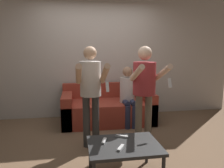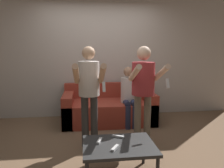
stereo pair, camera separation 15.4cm
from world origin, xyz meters
name	(u,v)px [view 1 (the left image)]	position (x,y,z in m)	size (l,w,h in m)	color
ground_plane	(106,143)	(0.00, 0.00, 0.00)	(14.00, 14.00, 0.00)	brown
wall_back	(96,56)	(0.00, 1.56, 1.35)	(6.40, 0.06, 2.70)	beige
couch	(107,109)	(0.18, 1.05, 0.27)	(1.84, 0.95, 0.77)	#9E3828
person_standing_left	(91,86)	(-0.24, -0.11, 0.96)	(0.43, 0.74, 1.55)	#383838
person_standing_right	(145,84)	(0.59, -0.10, 0.97)	(0.47, 0.72, 1.55)	#6B6051
person_seated	(128,93)	(0.56, 0.81, 0.64)	(0.30, 0.52, 1.16)	#282D47
coffee_table	(124,147)	(0.07, -0.99, 0.37)	(0.83, 0.64, 0.41)	#2D2D2D
remote_near	(121,148)	(0.01, -1.10, 0.43)	(0.11, 0.15, 0.02)	white
remote_mid	(104,141)	(-0.15, -0.89, 0.43)	(0.08, 0.15, 0.02)	white
remote_far	(122,136)	(0.09, -0.79, 0.43)	(0.15, 0.10, 0.02)	white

